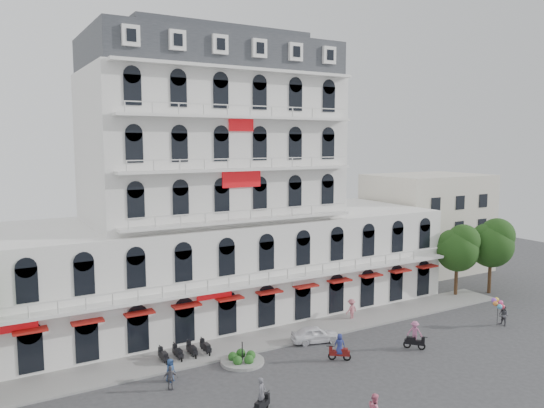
{
  "coord_description": "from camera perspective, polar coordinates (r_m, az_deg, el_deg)",
  "views": [
    {
      "loc": [
        -19.6,
        -27.13,
        16.04
      ],
      "look_at": [
        1.81,
        10.0,
        11.0
      ],
      "focal_mm": 35.0,
      "sensor_mm": 36.0,
      "label": 1
    }
  ],
  "objects": [
    {
      "name": "ground",
      "position": [
        37.12,
        5.61,
        -18.93
      ],
      "size": [
        120.0,
        120.0,
        0.0
      ],
      "primitive_type": "plane",
      "color": "#38383A",
      "rests_on": "ground"
    },
    {
      "name": "sidewalk",
      "position": [
        44.09,
        -1.43,
        -14.51
      ],
      "size": [
        53.0,
        4.0,
        0.16
      ],
      "primitive_type": "cube",
      "color": "gray",
      "rests_on": "ground"
    },
    {
      "name": "main_building",
      "position": [
        49.57,
        -6.44,
        -0.37
      ],
      "size": [
        45.0,
        15.0,
        25.8
      ],
      "color": "silver",
      "rests_on": "ground"
    },
    {
      "name": "flank_building_east",
      "position": [
        69.15,
        16.32,
        -1.91
      ],
      "size": [
        14.0,
        10.0,
        12.0
      ],
      "primitive_type": "cube",
      "color": "beige",
      "rests_on": "ground"
    },
    {
      "name": "traffic_island",
      "position": [
        40.28,
        -3.22,
        -16.37
      ],
      "size": [
        3.2,
        3.2,
        1.6
      ],
      "color": "gray",
      "rests_on": "ground"
    },
    {
      "name": "parked_scooter_row",
      "position": [
        41.52,
        -9.33,
        -16.11
      ],
      "size": [
        4.4,
        1.8,
        1.1
      ],
      "primitive_type": null,
      "color": "black",
      "rests_on": "ground"
    },
    {
      "name": "tree_east_inner",
      "position": [
        58.31,
        19.36,
        -4.37
      ],
      "size": [
        4.4,
        4.37,
        7.57
      ],
      "color": "#382314",
      "rests_on": "ground"
    },
    {
      "name": "tree_east_outer",
      "position": [
        60.7,
        22.56,
        -3.76
      ],
      "size": [
        4.65,
        4.65,
        8.05
      ],
      "color": "#382314",
      "rests_on": "ground"
    },
    {
      "name": "parked_car",
      "position": [
        43.96,
        4.66,
        -13.79
      ],
      "size": [
        4.14,
        2.54,
        1.32
      ],
      "primitive_type": "imported",
      "rotation": [
        0.0,
        0.0,
        1.3
      ],
      "color": "white",
      "rests_on": "ground"
    },
    {
      "name": "rider_west",
      "position": [
        33.25,
        -1.12,
        -20.09
      ],
      "size": [
        1.48,
        1.12,
        2.28
      ],
      "rotation": [
        0.0,
        0.0,
        0.58
      ],
      "color": "black",
      "rests_on": "ground"
    },
    {
      "name": "rider_east",
      "position": [
        40.7,
        7.29,
        -15.04
      ],
      "size": [
        1.42,
        1.19,
        2.04
      ],
      "rotation": [
        0.0,
        0.0,
        2.49
      ],
      "color": "maroon",
      "rests_on": "ground"
    },
    {
      "name": "rider_center",
      "position": [
        43.76,
        15.09,
        -13.36
      ],
      "size": [
        1.26,
        1.36,
        2.25
      ],
      "rotation": [
        0.0,
        0.0,
        5.43
      ],
      "color": "black",
      "rests_on": "ground"
    },
    {
      "name": "pedestrian_left",
      "position": [
        37.92,
        -10.89,
        -17.14
      ],
      "size": [
        0.91,
        0.81,
        1.57
      ],
      "primitive_type": "imported",
      "rotation": [
        0.0,
        0.0,
        0.5
      ],
      "color": "navy",
      "rests_on": "ground"
    },
    {
      "name": "pedestrian_mid",
      "position": [
        36.73,
        -10.85,
        -17.91
      ],
      "size": [
        1.03,
        0.7,
        1.62
      ],
      "primitive_type": "imported",
      "rotation": [
        0.0,
        0.0,
        2.79
      ],
      "color": "#56545C",
      "rests_on": "ground"
    },
    {
      "name": "pedestrian_right",
      "position": [
        49.34,
        8.54,
        -11.16
      ],
      "size": [
        1.34,
        0.91,
        1.93
      ],
      "primitive_type": "imported",
      "rotation": [
        0.0,
        0.0,
        3.3
      ],
      "color": "#C36774",
      "rests_on": "ground"
    },
    {
      "name": "balloon_vendor",
      "position": [
        51.4,
        23.48,
        -10.58
      ],
      "size": [
        1.35,
        1.29,
        2.45
      ],
      "color": "#58585F",
      "rests_on": "ground"
    }
  ]
}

